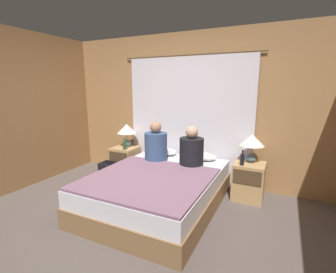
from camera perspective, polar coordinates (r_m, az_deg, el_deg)
name	(u,v)px	position (r m, az deg, el deg)	size (l,w,h in m)	color
ground_plane	(126,235)	(2.97, -9.74, -21.81)	(16.00, 16.00, 0.00)	#564C47
wall_back	(189,109)	(4.19, 4.95, 6.44)	(4.66, 0.06, 2.50)	#A37547
curtain_panel	(188,120)	(4.15, 4.60, 3.85)	(2.39, 0.02, 2.14)	silver
bed	(158,190)	(3.43, -2.27, -12.31)	(1.54, 2.04, 0.48)	olive
nightstand_left	(125,161)	(4.57, -9.94, -5.77)	(0.43, 0.44, 0.54)	tan
nightstand_right	(249,181)	(3.80, 18.36, -9.87)	(0.43, 0.44, 0.54)	tan
lamp_left	(127,131)	(4.49, -9.65, 1.38)	(0.35, 0.35, 0.41)	slate
lamp_right	(252,142)	(3.71, 19.08, -1.29)	(0.35, 0.35, 0.41)	slate
pillow_left	(164,151)	(4.18, -1.05, -3.49)	(0.48, 0.29, 0.12)	silver
pillow_right	(201,156)	(3.93, 7.85, -4.58)	(0.48, 0.29, 0.12)	silver
blanket_on_bed	(148,179)	(3.12, -4.66, -9.82)	(1.48, 1.44, 0.03)	slate
person_left_in_bed	(156,145)	(3.81, -2.86, -2.01)	(0.35, 0.35, 0.63)	#38517A
person_right_in_bed	(192,150)	(3.58, 5.55, -3.21)	(0.35, 0.35, 0.60)	black
beer_bottle_on_left_stand	(125,145)	(4.33, -10.13, -2.00)	(0.06, 0.06, 0.21)	#2D4C28
beer_bottle_on_right_stand	(242,159)	(3.58, 17.00, -5.11)	(0.06, 0.06, 0.22)	black
backpack_on_floor	(111,171)	(4.32, -13.29, -7.98)	(0.35, 0.25, 0.35)	black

